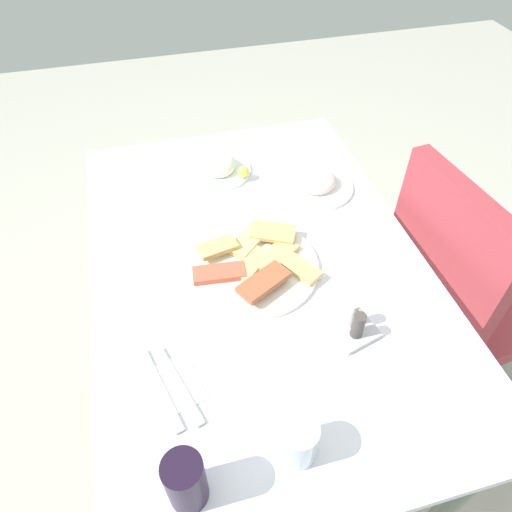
{
  "coord_description": "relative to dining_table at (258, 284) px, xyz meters",
  "views": [
    {
      "loc": [
        0.75,
        -0.2,
        1.57
      ],
      "look_at": [
        0.01,
        -0.01,
        0.77
      ],
      "focal_mm": 32.71,
      "sensor_mm": 36.0,
      "label": 1
    }
  ],
  "objects": [
    {
      "name": "ground_plane",
      "position": [
        0.0,
        0.0,
        -0.65
      ],
      "size": [
        6.0,
        6.0,
        0.0
      ],
      "primitive_type": "plane",
      "color": "#B4B1A4"
    },
    {
      "name": "dining_table",
      "position": [
        0.0,
        0.0,
        0.0
      ],
      "size": [
        1.19,
        0.8,
        0.74
      ],
      "color": "white",
      "rests_on": "ground_plane"
    },
    {
      "name": "dining_chair",
      "position": [
        0.05,
        0.6,
        -0.15
      ],
      "size": [
        0.47,
        0.47,
        0.9
      ],
      "color": "#9E333C",
      "rests_on": "ground_plane"
    },
    {
      "name": "pide_platter",
      "position": [
        0.01,
        -0.01,
        0.09
      ],
      "size": [
        0.32,
        0.32,
        0.04
      ],
      "color": "white",
      "rests_on": "dining_table"
    },
    {
      "name": "salad_plate_greens",
      "position": [
        -0.24,
        0.24,
        0.1
      ],
      "size": [
        0.21,
        0.21,
        0.06
      ],
      "color": "white",
      "rests_on": "dining_table"
    },
    {
      "name": "salad_plate_rice",
      "position": [
        -0.38,
        -0.02,
        0.1
      ],
      "size": [
        0.19,
        0.19,
        0.07
      ],
      "color": "white",
      "rests_on": "dining_table"
    },
    {
      "name": "soda_can",
      "position": [
        0.48,
        -0.25,
        0.14
      ],
      "size": [
        0.07,
        0.07,
        0.12
      ],
      "primitive_type": "cylinder",
      "rotation": [
        0.0,
        0.0,
        4.61
      ],
      "color": "black",
      "rests_on": "dining_table"
    },
    {
      "name": "drinking_glass",
      "position": [
        0.46,
        -0.05,
        0.13
      ],
      "size": [
        0.07,
        0.07,
        0.09
      ],
      "primitive_type": "cylinder",
      "color": "silver",
      "rests_on": "dining_table"
    },
    {
      "name": "paper_napkin",
      "position": [
        0.28,
        -0.25,
        0.08
      ],
      "size": [
        0.14,
        0.14,
        0.0
      ],
      "primitive_type": "cube",
      "rotation": [
        0.0,
        0.0,
        0.25
      ],
      "color": "white",
      "rests_on": "dining_table"
    },
    {
      "name": "fork",
      "position": [
        0.28,
        -0.27,
        0.09
      ],
      "size": [
        0.19,
        0.07,
        0.0
      ],
      "primitive_type": "cube",
      "rotation": [
        0.0,
        0.0,
        0.27
      ],
      "color": "silver",
      "rests_on": "paper_napkin"
    },
    {
      "name": "spoon",
      "position": [
        0.28,
        -0.24,
        0.09
      ],
      "size": [
        0.19,
        0.07,
        0.0
      ],
      "primitive_type": "cube",
      "rotation": [
        0.0,
        0.0,
        0.3
      ],
      "color": "silver",
      "rests_on": "paper_napkin"
    },
    {
      "name": "condiment_caddy",
      "position": [
        0.25,
        0.14,
        0.11
      ],
      "size": [
        0.11,
        0.11,
        0.08
      ],
      "color": "#B2B2B7",
      "rests_on": "dining_table"
    }
  ]
}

